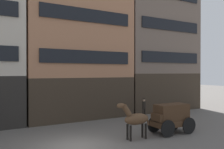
% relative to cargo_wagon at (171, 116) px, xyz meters
% --- Properties ---
extents(ground_plane, '(120.00, 120.00, 0.00)m').
position_rel_cargo_wagon_xyz_m(ground_plane, '(-6.63, 0.40, -1.15)').
color(ground_plane, '#605B56').
extents(building_center_right, '(10.10, 6.65, 18.15)m').
position_rel_cargo_wagon_xyz_m(building_center_right, '(-3.15, 9.64, 7.97)').
color(building_center_right, '#33281E').
rests_on(building_center_right, ground_plane).
extents(building_far_right, '(9.60, 6.65, 14.51)m').
position_rel_cargo_wagon_xyz_m(building_far_right, '(6.35, 9.64, 6.15)').
color(building_far_right, '#33281E').
rests_on(building_far_right, ground_plane).
extents(cargo_wagon, '(2.97, 1.64, 1.98)m').
position_rel_cargo_wagon_xyz_m(cargo_wagon, '(0.00, 0.00, 0.00)').
color(cargo_wagon, '#3D2819').
rests_on(cargo_wagon, ground_plane).
extents(draft_horse, '(2.35, 0.69, 2.30)m').
position_rel_cargo_wagon_xyz_m(draft_horse, '(-2.95, 0.00, 0.12)').
color(draft_horse, '#513823').
rests_on(draft_horse, ground_plane).
extents(pedestrian_officer, '(0.44, 0.44, 1.79)m').
position_rel_cargo_wagon_xyz_m(pedestrian_officer, '(1.81, 5.26, -0.17)').
color(pedestrian_officer, black).
rests_on(pedestrian_officer, ground_plane).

